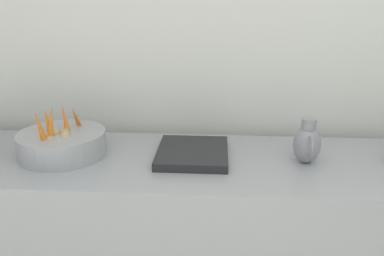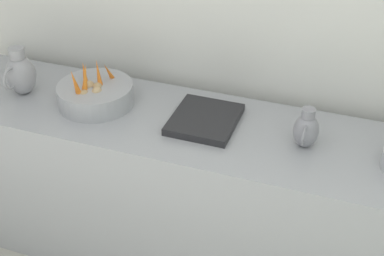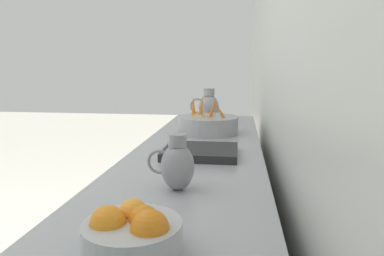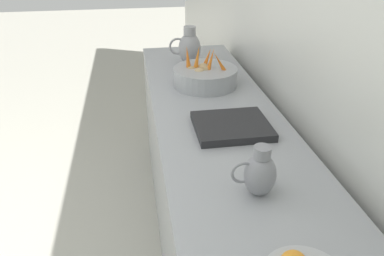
{
  "view_description": "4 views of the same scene",
  "coord_description": "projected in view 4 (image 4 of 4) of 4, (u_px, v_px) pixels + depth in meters",
  "views": [
    {
      "loc": [
        0.06,
        -0.25,
        1.56
      ],
      "look_at": [
        -1.42,
        -0.35,
        1.06
      ],
      "focal_mm": 37.76,
      "sensor_mm": 36.0,
      "label": 1
    },
    {
      "loc": [
        0.46,
        0.3,
        2.27
      ],
      "look_at": [
        -1.33,
        -0.34,
        1.0
      ],
      "focal_mm": 49.94,
      "sensor_mm": 36.0,
      "label": 2
    },
    {
      "loc": [
        -1.72,
        1.25,
        1.3
      ],
      "look_at": [
        -1.52,
        -0.31,
        1.02
      ],
      "focal_mm": 33.31,
      "sensor_mm": 36.0,
      "label": 3
    },
    {
      "loc": [
        -1.13,
        1.13,
        1.72
      ],
      "look_at": [
        -1.35,
        -0.26,
        0.96
      ],
      "focal_mm": 35.28,
      "sensor_mm": 36.0,
      "label": 4
    }
  ],
  "objects": [
    {
      "name": "metal_pitcher_tall",
      "position": [
        189.0,
        47.0,
        2.53
      ],
      "size": [
        0.21,
        0.15,
        0.25
      ],
      "color": "#939399",
      "rests_on": "prep_counter"
    },
    {
      "name": "metal_pitcher_short",
      "position": [
        260.0,
        173.0,
        1.29
      ],
      "size": [
        0.16,
        0.11,
        0.19
      ],
      "color": "gray",
      "rests_on": "prep_counter"
    },
    {
      "name": "prep_counter",
      "position": [
        234.0,
        238.0,
        1.75
      ],
      "size": [
        0.63,
        3.24,
        0.89
      ],
      "primitive_type": "cube",
      "color": "#9EA0A5",
      "rests_on": "ground_plane"
    },
    {
      "name": "counter_sink_basin",
      "position": [
        232.0,
        126.0,
        1.74
      ],
      "size": [
        0.34,
        0.3,
        0.04
      ],
      "primitive_type": "cube",
      "color": "#232326",
      "rests_on": "prep_counter"
    },
    {
      "name": "vegetable_colander",
      "position": [
        205.0,
        76.0,
        2.21
      ],
      "size": [
        0.37,
        0.37,
        0.24
      ],
      "color": "#9EA0A5",
      "rests_on": "prep_counter"
    }
  ]
}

